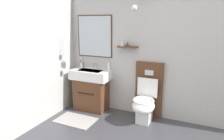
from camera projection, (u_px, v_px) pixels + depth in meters
name	position (u px, v px, depth m)	size (l,w,h in m)	color
wall_back	(188.00, 46.00, 3.26)	(4.59, 0.51, 2.60)	#B7B5B2
bath_mat	(76.00, 120.00, 3.53)	(0.68, 0.44, 0.01)	#9E9993
vanity_sink_left	(91.00, 88.00, 3.94)	(0.75, 0.43, 0.78)	#56331E
tap_on_left_sink	(95.00, 65.00, 3.97)	(0.03, 0.13, 0.11)	silver
toilet	(146.00, 99.00, 3.48)	(0.48, 0.62, 1.00)	#56331E
toothbrush_cup	(82.00, 64.00, 4.08)	(0.07, 0.07, 0.21)	silver
soap_dispenser	(109.00, 66.00, 3.84)	(0.06, 0.06, 0.18)	white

